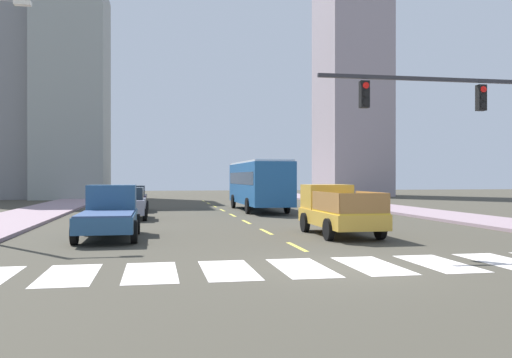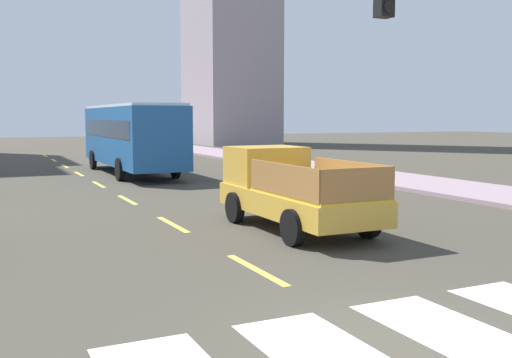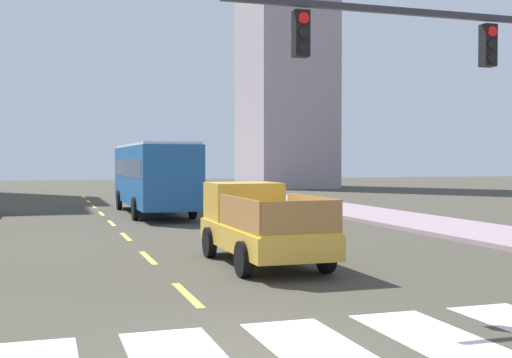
% 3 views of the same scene
% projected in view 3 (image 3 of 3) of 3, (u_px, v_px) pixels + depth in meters
% --- Properties ---
extents(ground_plane, '(160.00, 160.00, 0.00)m').
position_uv_depth(ground_plane, '(249.00, 353.00, 8.74)').
color(ground_plane, '#3F3C31').
extents(sidewalk_right, '(3.92, 110.00, 0.15)m').
position_uv_depth(sidewalk_right, '(381.00, 216.00, 29.46)').
color(sidewalk_right, gray).
rests_on(sidewalk_right, ground).
extents(crosswalk_stripe_5, '(1.24, 2.99, 0.01)m').
position_uv_depth(crosswalk_stripe_5, '(314.00, 347.00, 9.02)').
color(crosswalk_stripe_5, silver).
rests_on(crosswalk_stripe_5, ground).
extents(crosswalk_stripe_6, '(1.24, 2.99, 0.01)m').
position_uv_depth(crosswalk_stripe_6, '(432.00, 336.00, 9.59)').
color(crosswalk_stripe_6, silver).
rests_on(crosswalk_stripe_6, ground).
extents(lane_dash_0, '(0.16, 2.40, 0.01)m').
position_uv_depth(lane_dash_0, '(187.00, 295.00, 12.55)').
color(lane_dash_0, gold).
rests_on(lane_dash_0, ground).
extents(lane_dash_1, '(0.16, 2.40, 0.01)m').
position_uv_depth(lane_dash_1, '(148.00, 258.00, 17.31)').
color(lane_dash_1, gold).
rests_on(lane_dash_1, ground).
extents(lane_dash_2, '(0.16, 2.40, 0.01)m').
position_uv_depth(lane_dash_2, '(126.00, 237.00, 22.07)').
color(lane_dash_2, gold).
rests_on(lane_dash_2, ground).
extents(lane_dash_3, '(0.16, 2.40, 0.01)m').
position_uv_depth(lane_dash_3, '(111.00, 223.00, 26.82)').
color(lane_dash_3, gold).
rests_on(lane_dash_3, ground).
extents(lane_dash_4, '(0.16, 2.40, 0.01)m').
position_uv_depth(lane_dash_4, '(101.00, 214.00, 31.58)').
color(lane_dash_4, gold).
rests_on(lane_dash_4, ground).
extents(lane_dash_5, '(0.16, 2.40, 0.01)m').
position_uv_depth(lane_dash_5, '(94.00, 207.00, 36.34)').
color(lane_dash_5, gold).
rests_on(lane_dash_5, ground).
extents(lane_dash_6, '(0.16, 2.40, 0.01)m').
position_uv_depth(lane_dash_6, '(88.00, 201.00, 41.10)').
color(lane_dash_6, gold).
rests_on(lane_dash_6, ground).
extents(lane_dash_7, '(0.16, 2.40, 0.01)m').
position_uv_depth(lane_dash_7, '(84.00, 197.00, 45.86)').
color(lane_dash_7, gold).
rests_on(lane_dash_7, ground).
extents(pickup_stakebed, '(2.18, 5.20, 1.96)m').
position_uv_depth(pickup_stakebed, '(258.00, 225.00, 16.57)').
color(pickup_stakebed, gold).
rests_on(pickup_stakebed, ground).
extents(city_bus, '(2.72, 10.80, 3.32)m').
position_uv_depth(city_bus, '(153.00, 173.00, 31.25)').
color(city_bus, '#215896').
rests_on(city_bus, ground).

